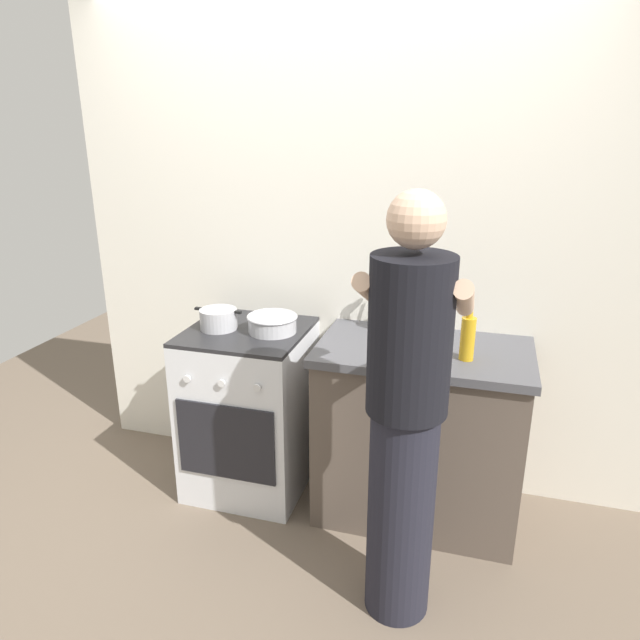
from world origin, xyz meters
TOP-DOWN VIEW (x-y plane):
  - ground at (0.00, 0.00)m, footprint 6.00×6.00m
  - back_wall at (0.20, 0.50)m, footprint 3.20×0.10m
  - countertop at (0.55, 0.15)m, footprint 1.00×0.60m
  - stove_range at (-0.35, 0.15)m, footprint 0.60×0.62m
  - pot at (-0.49, 0.13)m, footprint 0.26×0.19m
  - mixing_bowl at (-0.21, 0.16)m, footprint 0.26×0.26m
  - utensil_crock at (0.34, 0.34)m, footprint 0.10×0.10m
  - spice_bottle at (0.58, 0.11)m, footprint 0.04×0.04m
  - oil_bottle at (0.74, 0.06)m, footprint 0.06×0.06m
  - person at (0.56, -0.49)m, footprint 0.41×0.50m

SIDE VIEW (x-z plane):
  - ground at x=0.00m, z-range 0.00..0.00m
  - stove_range at x=-0.35m, z-range 0.00..0.90m
  - countertop at x=0.55m, z-range 0.00..0.90m
  - person at x=0.56m, z-range 0.01..1.71m
  - spice_bottle at x=0.58m, z-range 0.90..0.99m
  - mixing_bowl at x=-0.21m, z-range 0.90..0.99m
  - pot at x=-0.49m, z-range 0.90..1.00m
  - utensil_crock at x=0.34m, z-range 0.83..1.16m
  - oil_bottle at x=0.74m, z-range 0.88..1.13m
  - back_wall at x=0.20m, z-range 0.00..2.50m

